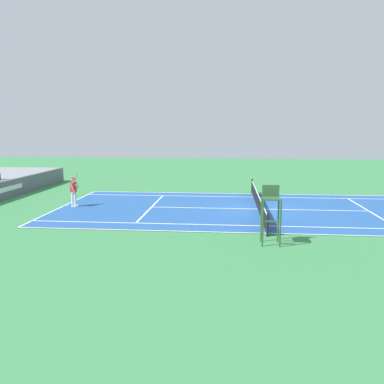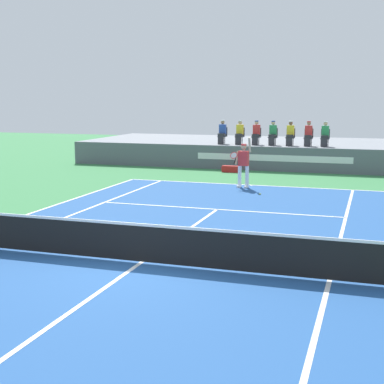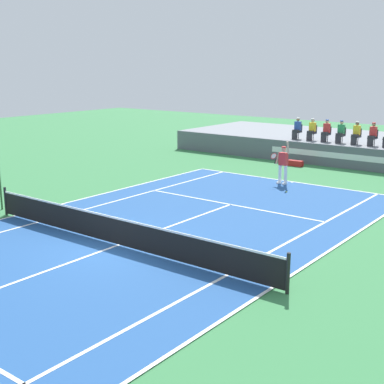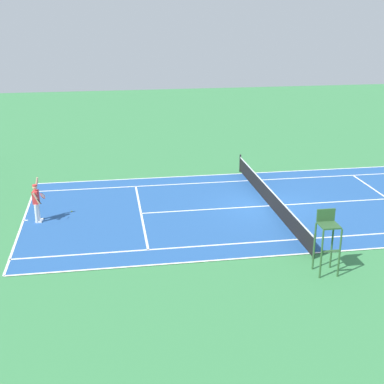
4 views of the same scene
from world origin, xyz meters
name	(u,v)px [view 1 (image 1 of 4)]	position (x,y,z in m)	size (l,w,h in m)	color
ground_plane	(258,209)	(0.00, 0.00, 0.00)	(80.00, 80.00, 0.00)	#387F47
court	(258,209)	(0.00, 0.00, 0.01)	(11.08, 23.88, 0.03)	#235193
net	(258,201)	(0.00, 0.00, 0.52)	(11.98, 0.10, 1.07)	black
tennis_player	(74,191)	(-0.23, 11.18, 0.99)	(0.80, 0.62, 2.08)	white
tennis_ball	(103,203)	(0.78, 9.72, 0.03)	(0.07, 0.07, 0.07)	#D1E533
umpire_chair	(271,207)	(-7.05, 0.00, 1.56)	(0.77, 0.77, 2.44)	#2D562D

